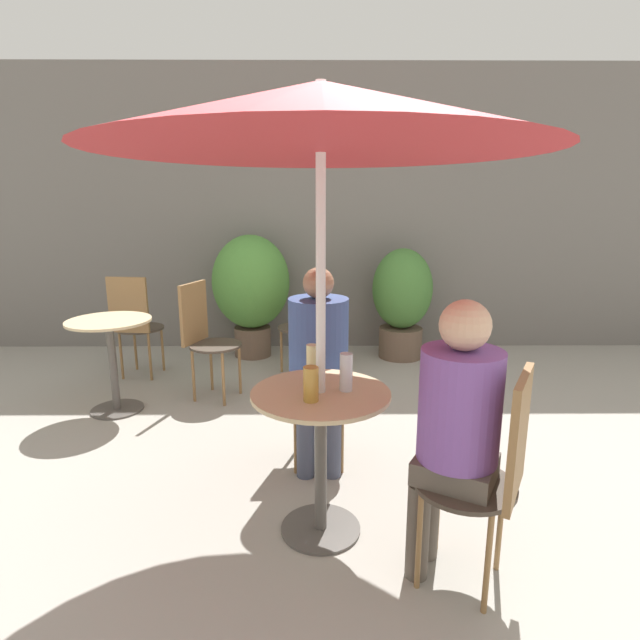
# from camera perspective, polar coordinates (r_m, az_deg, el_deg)

# --- Properties ---
(ground_plane) EXTENTS (20.00, 20.00, 0.00)m
(ground_plane) POSITION_cam_1_polar(r_m,az_deg,el_deg) (2.68, 3.93, -23.24)
(ground_plane) COLOR #9E998E
(storefront_wall) EXTENTS (10.00, 0.06, 3.00)m
(storefront_wall) POSITION_cam_1_polar(r_m,az_deg,el_deg) (5.52, 1.51, 12.24)
(storefront_wall) COLOR slate
(storefront_wall) RESTS_ON ground_plane
(cafe_table_near) EXTENTS (0.66, 0.66, 0.73)m
(cafe_table_near) POSITION_cam_1_polar(r_m,az_deg,el_deg) (2.43, 0.08, -12.62)
(cafe_table_near) COLOR #514C47
(cafe_table_near) RESTS_ON ground_plane
(cafe_table_far) EXTENTS (0.62, 0.62, 0.73)m
(cafe_table_far) POSITION_cam_1_polar(r_m,az_deg,el_deg) (4.15, -22.75, -2.87)
(cafe_table_far) COLOR #514C47
(cafe_table_far) RESTS_ON ground_plane
(bistro_chair_0) EXTENTS (0.48, 0.47, 0.96)m
(bistro_chair_0) POSITION_cam_1_polar(r_m,az_deg,el_deg) (2.19, 19.06, -15.36)
(bistro_chair_0) COLOR #42382D
(bistro_chair_0) RESTS_ON ground_plane
(bistro_chair_1) EXTENTS (0.43, 0.43, 0.96)m
(bistro_chair_1) POSITION_cam_1_polar(r_m,az_deg,el_deg) (3.15, -0.21, -5.74)
(bistro_chair_1) COLOR #42382D
(bistro_chair_1) RESTS_ON ground_plane
(bistro_chair_2) EXTENTS (0.47, 0.45, 0.96)m
(bistro_chair_2) POSITION_cam_1_polar(r_m,az_deg,el_deg) (4.21, -13.12, -1.19)
(bistro_chair_2) COLOR #42382D
(bistro_chair_2) RESTS_ON ground_plane
(bistro_chair_3) EXTENTS (0.48, 0.47, 0.96)m
(bistro_chair_3) POSITION_cam_1_polar(r_m,az_deg,el_deg) (4.70, -1.13, 0.64)
(bistro_chair_3) COLOR #42382D
(bistro_chair_3) RESTS_ON ground_plane
(bistro_chair_4) EXTENTS (0.43, 0.44, 0.96)m
(bistro_chair_4) POSITION_cam_1_polar(r_m,az_deg,el_deg) (4.83, -20.48, 0.15)
(bistro_chair_4) COLOR #42382D
(bistro_chair_4) RESTS_ON ground_plane
(seated_person_0) EXTENTS (0.41, 0.40, 1.23)m
(seated_person_0) POSITION_cam_1_polar(r_m,az_deg,el_deg) (2.15, 15.20, -10.83)
(seated_person_0) COLOR brown
(seated_person_0) RESTS_ON ground_plane
(seated_person_1) EXTENTS (0.35, 0.36, 1.24)m
(seated_person_1) POSITION_cam_1_polar(r_m,az_deg,el_deg) (2.95, -0.17, -3.78)
(seated_person_1) COLOR #42475B
(seated_person_1) RESTS_ON ground_plane
(beer_glass_0) EXTENTS (0.06, 0.06, 0.19)m
(beer_glass_0) POSITION_cam_1_polar(r_m,az_deg,el_deg) (2.43, -0.91, -5.07)
(beer_glass_0) COLOR beige
(beer_glass_0) RESTS_ON cafe_table_near
(beer_glass_1) EXTENTS (0.07, 0.07, 0.16)m
(beer_glass_1) POSITION_cam_1_polar(r_m,az_deg,el_deg) (2.22, -1.04, -7.33)
(beer_glass_1) COLOR #B28433
(beer_glass_1) RESTS_ON cafe_table_near
(beer_glass_2) EXTENTS (0.06, 0.06, 0.18)m
(beer_glass_2) POSITION_cam_1_polar(r_m,az_deg,el_deg) (2.34, 3.00, -5.97)
(beer_glass_2) COLOR silver
(beer_glass_2) RESTS_ON cafe_table_near
(potted_plant_0) EXTENTS (0.80, 0.80, 1.28)m
(potted_plant_0) POSITION_cam_1_polar(r_m,az_deg,el_deg) (5.25, -7.88, 3.88)
(potted_plant_0) COLOR brown
(potted_plant_0) RESTS_ON ground_plane
(potted_plant_1) EXTENTS (0.62, 0.62, 1.15)m
(potted_plant_1) POSITION_cam_1_polar(r_m,az_deg,el_deg) (5.24, 9.35, 2.49)
(potted_plant_1) COLOR brown
(potted_plant_1) RESTS_ON ground_plane
(umbrella) EXTENTS (1.95, 1.95, 2.08)m
(umbrella) POSITION_cam_1_polar(r_m,az_deg,el_deg) (2.22, 0.09, 22.13)
(umbrella) COLOR silver
(umbrella) RESTS_ON ground_plane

